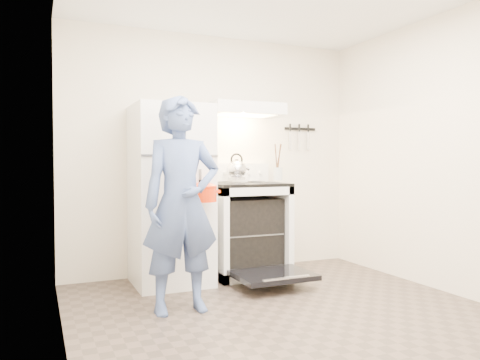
% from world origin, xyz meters
% --- Properties ---
extents(floor, '(3.60, 3.60, 0.00)m').
position_xyz_m(floor, '(0.00, 0.00, 0.00)').
color(floor, '#4F4137').
rests_on(floor, ground).
extents(back_wall, '(3.20, 0.02, 2.50)m').
position_xyz_m(back_wall, '(0.00, 1.80, 1.25)').
color(back_wall, '#EFE2C9').
rests_on(back_wall, ground).
extents(refrigerator, '(0.70, 0.70, 1.70)m').
position_xyz_m(refrigerator, '(-0.58, 1.45, 0.85)').
color(refrigerator, white).
rests_on(refrigerator, floor).
extents(stove_body, '(0.76, 0.65, 0.92)m').
position_xyz_m(stove_body, '(0.23, 1.48, 0.46)').
color(stove_body, white).
rests_on(stove_body, floor).
extents(cooktop, '(0.76, 0.65, 0.03)m').
position_xyz_m(cooktop, '(0.23, 1.48, 0.94)').
color(cooktop, black).
rests_on(cooktop, stove_body).
extents(backsplash, '(0.76, 0.07, 0.20)m').
position_xyz_m(backsplash, '(0.23, 1.76, 1.05)').
color(backsplash, white).
rests_on(backsplash, cooktop).
extents(oven_door, '(0.70, 0.54, 0.04)m').
position_xyz_m(oven_door, '(0.23, 0.88, 0.12)').
color(oven_door, black).
rests_on(oven_door, floor).
extents(oven_rack, '(0.60, 0.52, 0.01)m').
position_xyz_m(oven_rack, '(0.23, 1.48, 0.44)').
color(oven_rack, slate).
rests_on(oven_rack, stove_body).
extents(range_hood, '(0.76, 0.50, 0.12)m').
position_xyz_m(range_hood, '(0.23, 1.55, 1.71)').
color(range_hood, white).
rests_on(range_hood, back_wall).
extents(knife_strip, '(0.40, 0.02, 0.03)m').
position_xyz_m(knife_strip, '(1.05, 1.79, 1.55)').
color(knife_strip, black).
rests_on(knife_strip, back_wall).
extents(pizza_stone, '(0.35, 0.35, 0.02)m').
position_xyz_m(pizza_stone, '(0.27, 1.43, 0.45)').
color(pizza_stone, '#805F48').
rests_on(pizza_stone, oven_rack).
extents(tea_kettle, '(0.25, 0.21, 0.30)m').
position_xyz_m(tea_kettle, '(0.15, 1.54, 1.10)').
color(tea_kettle, silver).
rests_on(tea_kettle, cooktop).
extents(utensil_jar, '(0.11, 0.11, 0.13)m').
position_xyz_m(utensil_jar, '(0.49, 1.29, 1.05)').
color(utensil_jar, silver).
rests_on(utensil_jar, cooktop).
extents(person, '(0.61, 0.41, 1.67)m').
position_xyz_m(person, '(-0.73, 0.58, 0.84)').
color(person, '#3A4D7F').
rests_on(person, floor).
extents(dutch_oven, '(0.35, 0.28, 0.23)m').
position_xyz_m(dutch_oven, '(-0.45, 0.94, 0.88)').
color(dutch_oven, red).
rests_on(dutch_oven, person).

